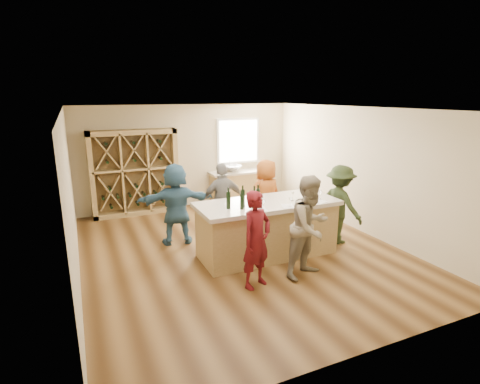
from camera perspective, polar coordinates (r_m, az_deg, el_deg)
name	(u,v)px	position (r m, az deg, el deg)	size (l,w,h in m)	color
floor	(240,252)	(7.72, -0.07, -9.08)	(6.00, 7.00, 0.10)	brown
ceiling	(239,106)	(7.07, -0.08, 12.99)	(6.00, 7.00, 0.10)	white
wall_back	(188,156)	(10.54, -7.99, 5.47)	(6.00, 0.10, 2.80)	#C3B28D
wall_front	(370,249)	(4.41, 19.27, -8.27)	(6.00, 0.10, 2.80)	#C3B28D
wall_left	(68,200)	(6.66, -24.80, -1.11)	(0.10, 7.00, 2.80)	#C3B28D
wall_right	(363,170)	(8.91, 18.17, 3.22)	(0.10, 7.00, 2.80)	#C3B28D
window_frame	(238,141)	(10.92, -0.30, 7.78)	(1.30, 0.06, 1.30)	white
window_pane	(239,141)	(10.89, -0.22, 7.76)	(1.18, 0.01, 1.18)	white
wine_rack	(135,173)	(10.01, -15.74, 2.83)	(2.20, 0.45, 2.20)	#A2844D
back_counter_base	(239,188)	(10.88, -0.20, 0.68)	(1.60, 0.58, 0.86)	#A2844D
back_counter_top	(239,172)	(10.78, -0.20, 3.06)	(1.70, 0.62, 0.06)	#BEB19C
sink	(232,168)	(10.67, -1.18, 3.62)	(0.54, 0.54, 0.19)	silver
faucet	(230,165)	(10.83, -1.56, 4.08)	(0.02, 0.02, 0.30)	silver
tasting_counter_base	(267,230)	(7.31, 4.15, -5.85)	(2.60, 1.00, 1.00)	#A2844D
tasting_counter_top	(268,204)	(7.14, 4.23, -1.78)	(2.72, 1.12, 0.08)	#BEB19C
wine_bottle_a	(228,200)	(6.64, -1.78, -1.25)	(0.08, 0.08, 0.31)	black
wine_bottle_b	(242,202)	(6.61, 0.28, -1.51)	(0.07, 0.07, 0.27)	black
wine_bottle_c	(243,198)	(6.73, 0.42, -0.98)	(0.08, 0.08, 0.32)	black
wine_bottle_d	(254,199)	(6.68, 2.18, -1.10)	(0.08, 0.08, 0.32)	black
wine_bottle_e	(258,197)	(6.84, 2.74, -0.79)	(0.08, 0.08, 0.31)	black
wine_glass_a	(264,205)	(6.62, 3.61, -2.02)	(0.06, 0.06, 0.16)	white
wine_glass_b	(290,202)	(6.81, 7.64, -1.59)	(0.07, 0.07, 0.17)	white
wine_glass_c	(312,198)	(7.10, 10.87, -0.97)	(0.07, 0.07, 0.19)	white
wine_glass_d	(293,197)	(7.23, 8.04, -0.70)	(0.06, 0.06, 0.16)	white
wine_glass_e	(320,195)	(7.42, 12.08, -0.48)	(0.06, 0.06, 0.16)	white
tasting_menu_a	(260,209)	(6.67, 3.05, -2.57)	(0.22, 0.30, 0.00)	white
tasting_menu_b	(288,206)	(6.88, 7.28, -2.15)	(0.21, 0.28, 0.00)	white
tasting_menu_c	(317,201)	(7.30, 11.69, -1.34)	(0.24, 0.33, 0.00)	white
person_near_left	(256,240)	(6.03, 2.53, -7.28)	(0.59, 0.43, 1.61)	#590F14
person_near_right	(310,227)	(6.45, 10.62, -5.24)	(0.86, 0.47, 1.78)	gray
person_server	(340,204)	(8.08, 14.94, -1.84)	(1.07, 0.50, 1.66)	#263319
person_far_mid	(223,201)	(8.09, -2.63, -1.38)	(0.96, 0.49, 1.65)	slate
person_far_right	(266,196)	(8.50, 3.96, -0.56)	(0.81, 0.53, 1.66)	#994C19
person_far_left	(176,204)	(7.86, -9.71, -1.78)	(1.60, 0.57, 1.72)	#335972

